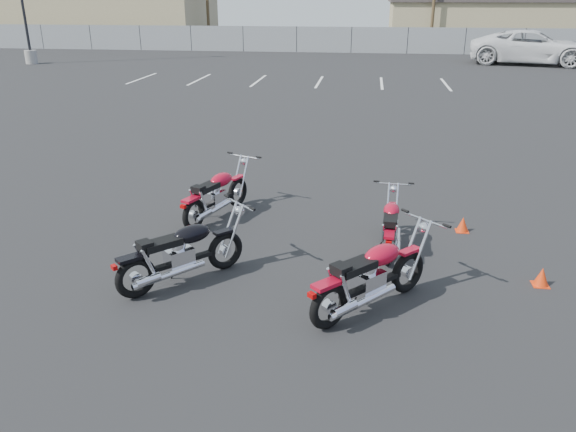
# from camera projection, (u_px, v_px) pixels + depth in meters

# --- Properties ---
(ground) EXTENTS (120.00, 120.00, 0.00)m
(ground) POSITION_uv_depth(u_px,v_px,m) (270.00, 269.00, 8.66)
(ground) COLOR black
(ground) RESTS_ON ground
(motorcycle_front_red) EXTENTS (1.14, 2.02, 1.00)m
(motorcycle_front_red) POSITION_uv_depth(u_px,v_px,m) (217.00, 195.00, 10.49)
(motorcycle_front_red) COLOR black
(motorcycle_front_red) RESTS_ON ground
(motorcycle_second_black) EXTENTS (1.76, 1.81, 1.04)m
(motorcycle_second_black) POSITION_uv_depth(u_px,v_px,m) (182.00, 253.00, 8.08)
(motorcycle_second_black) COLOR black
(motorcycle_second_black) RESTS_ON ground
(motorcycle_third_red) EXTENTS (0.71, 1.82, 0.89)m
(motorcycle_third_red) POSITION_uv_depth(u_px,v_px,m) (391.00, 226.00, 9.21)
(motorcycle_third_red) COLOR black
(motorcycle_third_red) RESTS_ON ground
(motorcycle_rear_red) EXTENTS (1.80, 1.87, 1.07)m
(motorcycle_rear_red) POSITION_uv_depth(u_px,v_px,m) (371.00, 276.00, 7.37)
(motorcycle_rear_red) COLOR black
(motorcycle_rear_red) RESTS_ON ground
(training_cone_near) EXTENTS (0.23, 0.23, 0.27)m
(training_cone_near) POSITION_uv_depth(u_px,v_px,m) (463.00, 224.00, 9.98)
(training_cone_near) COLOR red
(training_cone_near) RESTS_ON ground
(training_cone_far) EXTENTS (0.23, 0.23, 0.28)m
(training_cone_far) POSITION_uv_depth(u_px,v_px,m) (542.00, 277.00, 8.12)
(training_cone_far) COLOR red
(training_cone_far) RESTS_ON ground
(light_pole_west) EXTENTS (0.80, 0.70, 10.83)m
(light_pole_west) POSITION_uv_depth(u_px,v_px,m) (24.00, 14.00, 33.34)
(light_pole_west) COLOR gray
(light_pole_west) RESTS_ON ground
(chainlink_fence) EXTENTS (80.06, 0.06, 1.80)m
(chainlink_fence) POSITION_uv_depth(u_px,v_px,m) (351.00, 40.00, 40.57)
(chainlink_fence) COLOR slate
(chainlink_fence) RESTS_ON ground
(tan_building_west) EXTENTS (18.40, 10.40, 4.30)m
(tan_building_west) POSITION_uv_depth(u_px,v_px,m) (104.00, 16.00, 49.40)
(tan_building_west) COLOR tan
(tan_building_west) RESTS_ON ground
(tan_building_east) EXTENTS (14.40, 9.40, 3.70)m
(tan_building_east) POSITION_uv_depth(u_px,v_px,m) (475.00, 21.00, 47.21)
(tan_building_east) COLOR tan
(tan_building_east) RESTS_ON ground
(parking_line_stripes) EXTENTS (15.12, 4.00, 0.01)m
(parking_line_stripes) POSITION_uv_depth(u_px,v_px,m) (289.00, 81.00, 27.41)
(parking_line_stripes) COLOR silver
(parking_line_stripes) RESTS_ON ground
(white_van) EXTENTS (5.09, 8.82, 3.15)m
(white_van) POSITION_uv_depth(u_px,v_px,m) (534.00, 37.00, 33.52)
(white_van) COLOR silver
(white_van) RESTS_ON ground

